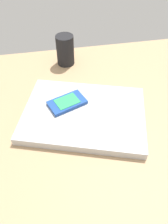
# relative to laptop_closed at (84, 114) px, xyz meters

# --- Properties ---
(desk_surface) EXTENTS (1.20, 0.80, 0.03)m
(desk_surface) POSITION_rel_laptop_closed_xyz_m (-0.05, 0.02, -0.03)
(desk_surface) COLOR tan
(desk_surface) RESTS_ON ground
(laptop_closed) EXTENTS (0.39, 0.33, 0.02)m
(laptop_closed) POSITION_rel_laptop_closed_xyz_m (0.00, 0.00, 0.00)
(laptop_closed) COLOR #B7BABC
(laptop_closed) RESTS_ON desk_surface
(cell_phone_on_laptop) EXTENTS (0.12, 0.09, 0.01)m
(cell_phone_on_laptop) POSITION_rel_laptop_closed_xyz_m (0.04, -0.04, 0.02)
(cell_phone_on_laptop) COLOR #1E479E
(cell_phone_on_laptop) RESTS_ON laptop_closed
(pen_cup) EXTENTS (0.06, 0.06, 0.11)m
(pen_cup) POSITION_rel_laptop_closed_xyz_m (0.02, -0.28, 0.04)
(pen_cup) COLOR black
(pen_cup) RESTS_ON desk_surface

